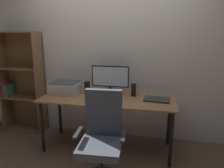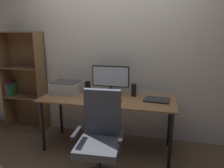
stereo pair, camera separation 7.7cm
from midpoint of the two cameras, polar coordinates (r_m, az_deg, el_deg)
ground_plane at (r=3.17m, az=-1.94°, el=-16.65°), size 12.00×12.00×0.00m
back_wall at (r=3.23m, az=0.02°, el=8.40°), size 6.40×0.10×2.60m
desk at (r=2.89m, az=-2.04°, el=-5.33°), size 1.80×0.66×0.74m
monitor at (r=2.98m, az=-1.30°, el=1.58°), size 0.53×0.20×0.41m
keyboard at (r=2.72m, az=-3.95°, el=-4.58°), size 0.29×0.12×0.02m
mouse at (r=2.69m, az=0.95°, el=-4.65°), size 0.07×0.11×0.03m
coffee_mug at (r=2.87m, az=-1.04°, el=-2.83°), size 0.10×0.08×0.09m
laptop at (r=2.83m, az=11.10°, el=-4.06°), size 0.34×0.26×0.02m
speaker_left at (r=3.10m, az=-7.38°, el=-0.88°), size 0.06×0.07×0.17m
speaker_right at (r=2.95m, az=5.06°, el=-1.58°), size 0.06×0.07×0.17m
printer at (r=3.17m, az=-13.00°, el=-0.88°), size 0.40×0.34×0.16m
office_chair at (r=2.36m, az=-3.74°, el=-15.35°), size 0.54×0.54×1.01m
bookshelf at (r=3.77m, az=-23.43°, el=0.24°), size 0.67×0.28×1.61m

